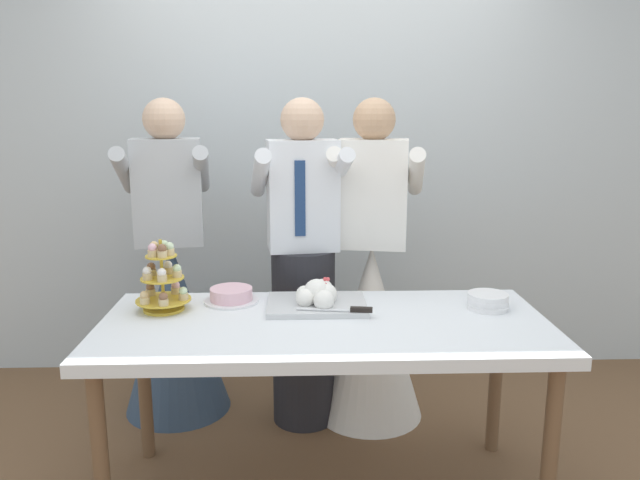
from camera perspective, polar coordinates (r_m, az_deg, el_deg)
rear_wall at (r=3.73m, az=-0.45°, el=9.76°), size 5.20×0.10×2.90m
dessert_table at (r=2.50m, az=0.44°, el=-9.14°), size 1.80×0.80×0.78m
cupcake_stand at (r=2.65m, az=-14.45°, el=-3.68°), size 0.23×0.23×0.31m
main_cake_tray at (r=2.63m, az=-0.21°, el=-5.45°), size 0.43×0.31×0.12m
plate_stack at (r=2.71m, az=15.35°, el=-5.50°), size 0.17×0.18×0.07m
round_cake at (r=2.73m, az=-8.25°, el=-5.13°), size 0.24×0.24×0.06m
person_groom at (r=3.10m, az=-1.58°, el=-3.98°), size 0.51×0.54×1.66m
person_bride at (r=3.21m, az=4.74°, el=-6.48°), size 0.57×0.56×1.66m
person_guest at (r=3.35m, az=-13.43°, el=-5.99°), size 0.56×0.56×1.66m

